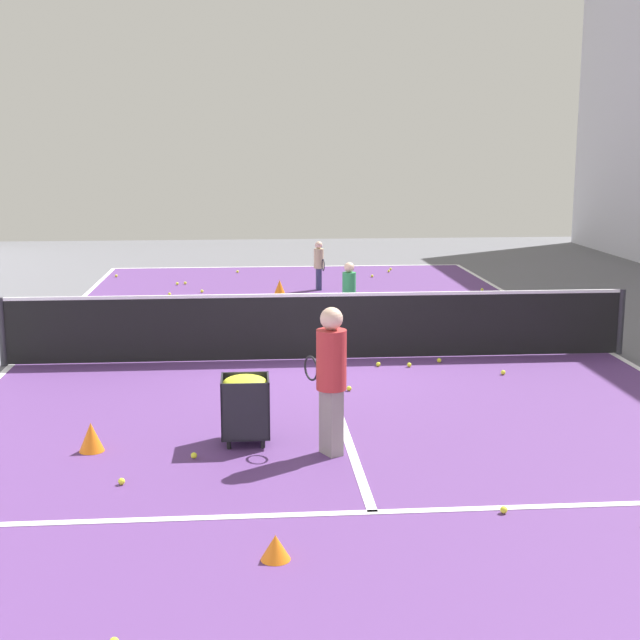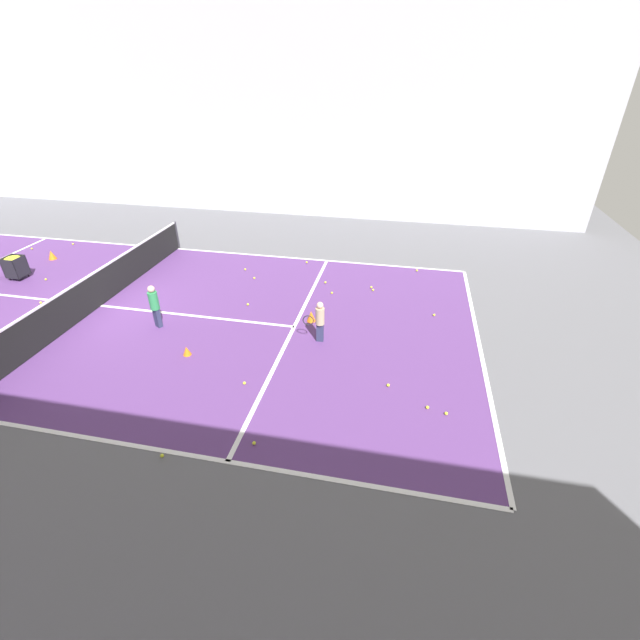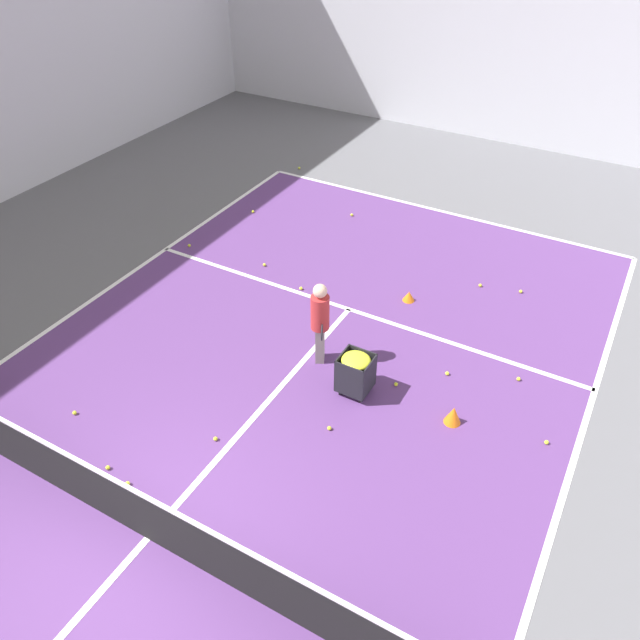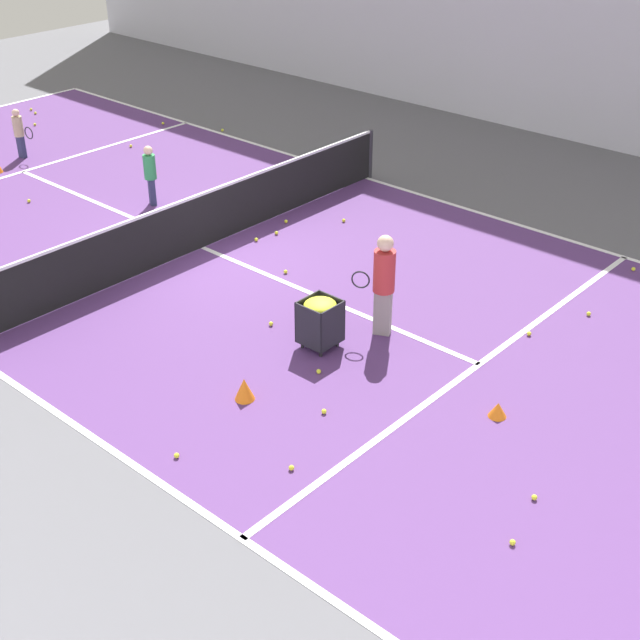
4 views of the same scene
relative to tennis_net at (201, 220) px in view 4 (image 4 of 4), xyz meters
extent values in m
plane|color=#5B5B60|center=(0.00, 0.00, -0.54)|extent=(36.01, 36.01, 0.00)
cube|color=#563370|center=(0.00, 0.00, -0.54)|extent=(9.45, 21.51, 0.00)
cube|color=white|center=(-4.72, 0.00, -0.54)|extent=(0.10, 21.51, 0.00)
cube|color=white|center=(0.00, -5.92, -0.54)|extent=(9.45, 0.10, 0.00)
cube|color=white|center=(0.00, 5.92, -0.54)|extent=(9.45, 0.10, 0.00)
cube|color=white|center=(0.00, 0.00, -0.54)|extent=(0.10, 11.83, 0.00)
cylinder|color=#2D2D33|center=(-4.82, 0.00, -0.02)|extent=(0.10, 0.10, 1.05)
cube|color=black|center=(0.00, 0.00, -0.03)|extent=(9.55, 0.03, 0.98)
cube|color=white|center=(0.00, 0.00, 0.48)|extent=(9.55, 0.04, 0.05)
cube|color=#2D3351|center=(-0.52, -6.74, -0.29)|extent=(0.12, 0.19, 0.51)
cylinder|color=tan|center=(-0.52, -6.74, 0.19)|extent=(0.25, 0.25, 0.45)
sphere|color=beige|center=(-0.52, -6.74, 0.50)|extent=(0.17, 0.17, 0.17)
torus|color=black|center=(-0.60, -6.45, 0.08)|extent=(0.05, 0.29, 0.28)
cube|color=gray|center=(0.23, 4.32, -0.18)|extent=(0.26, 0.30, 0.73)
cylinder|color=#B22D2D|center=(0.23, 4.32, 0.51)|extent=(0.44, 0.44, 0.65)
sphere|color=beige|center=(0.23, 4.32, 0.96)|extent=(0.24, 0.24, 0.24)
torus|color=black|center=(0.43, 4.04, 0.35)|extent=(0.15, 0.26, 0.28)
cube|color=#2D3351|center=(-0.72, -2.30, -0.27)|extent=(0.20, 0.23, 0.55)
cylinder|color=#2D8C4C|center=(-0.72, -2.30, 0.25)|extent=(0.33, 0.33, 0.49)
sphere|color=beige|center=(-0.72, -2.30, 0.59)|extent=(0.18, 0.18, 0.18)
cube|color=black|center=(1.16, 3.88, -0.43)|extent=(0.54, 0.51, 0.02)
cube|color=black|center=(1.16, 3.63, -0.10)|extent=(0.54, 0.02, 0.65)
cube|color=black|center=(1.16, 4.13, -0.10)|extent=(0.54, 0.02, 0.65)
cube|color=black|center=(0.90, 3.88, -0.10)|extent=(0.02, 0.51, 0.65)
cube|color=black|center=(1.41, 3.88, -0.10)|extent=(0.02, 0.51, 0.65)
ellipsoid|color=yellow|center=(1.16, 3.88, 0.16)|extent=(0.50, 0.47, 0.16)
cylinder|color=black|center=(0.97, 3.70, -0.49)|extent=(0.05, 0.05, 0.11)
cylinder|color=black|center=(1.34, 3.70, -0.49)|extent=(0.05, 0.05, 0.11)
cylinder|color=black|center=(0.97, 4.06, -0.49)|extent=(0.05, 0.05, 0.11)
cylinder|color=black|center=(1.34, 4.06, -0.49)|extent=(0.05, 0.05, 0.11)
cone|color=orange|center=(0.92, 6.78, -0.43)|extent=(0.25, 0.25, 0.21)
cone|color=orange|center=(2.84, 4.02, -0.38)|extent=(0.28, 0.28, 0.32)
cone|color=orange|center=(-1.80, -3.67, -0.43)|extent=(0.20, 0.20, 0.23)
sphere|color=yellow|center=(0.90, -4.26, -0.51)|extent=(0.07, 0.07, 0.07)
sphere|color=yellow|center=(1.20, 2.90, -0.51)|extent=(0.07, 0.07, 0.07)
sphere|color=yellow|center=(4.28, 4.30, -0.51)|extent=(0.07, 0.07, 0.07)
sphere|color=yellow|center=(-2.03, -8.59, -0.51)|extent=(0.07, 0.07, 0.07)
sphere|color=yellow|center=(-4.86, -4.72, -0.51)|extent=(0.07, 0.07, 0.07)
sphere|color=yellow|center=(2.84, 8.17, -0.51)|extent=(0.07, 0.07, 0.07)
sphere|color=yellow|center=(-1.82, 0.36, -0.51)|extent=(0.07, 0.07, 0.07)
sphere|color=yellow|center=(2.04, 7.98, -0.51)|extent=(0.07, 0.07, 0.07)
sphere|color=yellow|center=(-4.32, 6.26, -0.51)|extent=(0.07, 0.07, 0.07)
sphere|color=yellow|center=(-2.58, -9.43, -0.51)|extent=(0.07, 0.07, 0.07)
sphere|color=yellow|center=(-0.84, 0.52, -0.51)|extent=(0.07, 0.07, 0.07)
sphere|color=yellow|center=(-2.60, -5.45, -0.51)|extent=(0.07, 0.07, 0.07)
sphere|color=yellow|center=(1.71, 4.35, -0.51)|extent=(0.07, 0.07, 0.07)
sphere|color=yellow|center=(-2.59, 1.16, -0.51)|extent=(0.07, 0.07, 0.07)
sphere|color=yellow|center=(-0.25, 1.84, -0.51)|extent=(0.07, 0.07, 0.07)
sphere|color=yellow|center=(-2.36, 6.42, -0.51)|extent=(0.07, 0.07, 0.07)
sphere|color=yellow|center=(3.51, 5.52, -0.51)|extent=(0.07, 0.07, 0.07)
sphere|color=yellow|center=(-4.24, -6.25, -0.51)|extent=(0.07, 0.07, 0.07)
sphere|color=yellow|center=(-1.30, 0.60, -0.51)|extent=(0.07, 0.07, 0.07)
sphere|color=yellow|center=(-1.19, 6.04, -0.51)|extent=(0.07, 0.07, 0.07)
sphere|color=yellow|center=(-2.69, -9.81, -0.51)|extent=(0.07, 0.07, 0.07)
sphere|color=yellow|center=(2.38, 5.04, -0.51)|extent=(0.07, 0.07, 0.07)
camera|label=1|loc=(1.10, 13.50, 2.77)|focal=50.00mm
camera|label=2|loc=(-9.57, -8.61, 5.54)|focal=24.00mm
camera|label=3|loc=(4.39, -3.08, 6.91)|focal=35.00mm
camera|label=4|loc=(9.57, 11.37, 6.37)|focal=50.00mm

